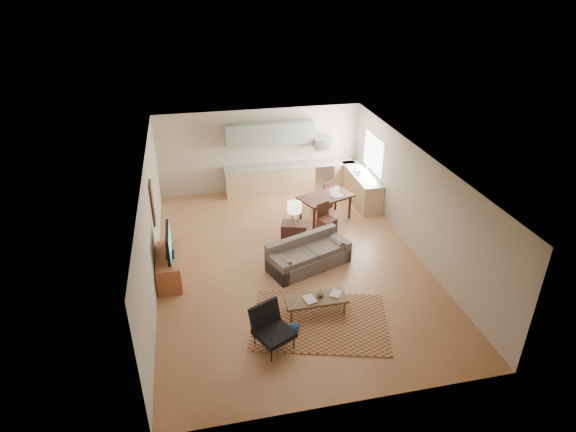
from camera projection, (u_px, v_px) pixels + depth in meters
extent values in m
plane|color=#9F663F|center=(291.00, 262.00, 12.12)|extent=(9.00, 9.00, 0.00)
plane|color=white|center=(291.00, 161.00, 10.86)|extent=(9.00, 9.00, 0.00)
plane|color=#B4A790|center=(260.00, 151.00, 15.38)|extent=(6.50, 0.00, 6.50)
plane|color=#B4A790|center=(352.00, 343.00, 7.60)|extent=(6.50, 0.00, 6.50)
plane|color=#B4A790|center=(151.00, 228.00, 10.89)|extent=(0.00, 9.00, 9.00)
plane|color=#B4A790|center=(417.00, 202.00, 12.10)|extent=(0.00, 9.00, 9.00)
cube|color=#A5A8AD|center=(322.00, 175.00, 15.90)|extent=(0.62, 0.62, 0.90)
cube|color=#A5A8AD|center=(323.00, 143.00, 15.40)|extent=(0.62, 0.40, 0.35)
cube|color=gray|center=(270.00, 134.00, 15.01)|extent=(2.80, 0.34, 0.70)
cube|color=white|center=(373.00, 153.00, 14.60)|extent=(0.02, 1.40, 1.05)
cube|color=brown|center=(320.00, 321.00, 10.09)|extent=(3.23, 2.63, 0.02)
imported|color=maroon|center=(305.00, 301.00, 10.06)|extent=(0.36, 0.41, 0.03)
imported|color=navy|center=(331.00, 292.00, 10.33)|extent=(0.49, 0.49, 0.02)
imported|color=black|center=(320.00, 293.00, 10.20)|extent=(0.23, 0.23, 0.16)
imported|color=beige|center=(357.00, 168.00, 14.98)|extent=(0.11, 0.11, 0.19)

